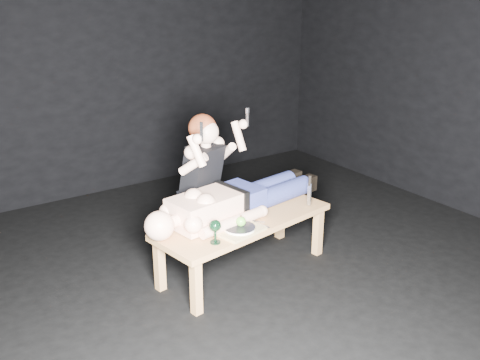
% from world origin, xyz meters
% --- Properties ---
extents(ground, '(5.00, 5.00, 0.00)m').
position_xyz_m(ground, '(0.00, 0.00, 0.00)').
color(ground, black).
rests_on(ground, ground).
extents(back_wall, '(5.00, 0.00, 5.00)m').
position_xyz_m(back_wall, '(0.00, 2.50, 1.50)').
color(back_wall, black).
rests_on(back_wall, ground).
extents(table, '(1.50, 0.75, 0.45)m').
position_xyz_m(table, '(0.03, 0.20, 0.23)').
color(table, '#AF774B').
rests_on(table, ground).
extents(lying_man, '(1.54, 0.67, 0.27)m').
position_xyz_m(lying_man, '(0.05, 0.33, 0.59)').
color(lying_man, beige).
rests_on(lying_man, table).
extents(kneeling_woman, '(0.86, 0.91, 1.24)m').
position_xyz_m(kneeling_woman, '(-0.12, 0.68, 0.62)').
color(kneeling_woman, black).
rests_on(kneeling_woman, ground).
extents(serving_tray, '(0.38, 0.31, 0.02)m').
position_xyz_m(serving_tray, '(-0.13, 0.02, 0.46)').
color(serving_tray, tan).
rests_on(serving_tray, table).
extents(plate, '(0.27, 0.27, 0.02)m').
position_xyz_m(plate, '(-0.13, 0.02, 0.48)').
color(plate, white).
rests_on(plate, serving_tray).
extents(apple, '(0.07, 0.07, 0.07)m').
position_xyz_m(apple, '(-0.11, 0.03, 0.52)').
color(apple, green).
rests_on(apple, plate).
extents(goblet, '(0.10, 0.10, 0.17)m').
position_xyz_m(goblet, '(-0.37, -0.03, 0.54)').
color(goblet, black).
rests_on(goblet, table).
extents(fork_flat, '(0.06, 0.15, 0.01)m').
position_xyz_m(fork_flat, '(-0.24, 0.00, 0.45)').
color(fork_flat, '#B2B2B7').
rests_on(fork_flat, table).
extents(knife_flat, '(0.05, 0.15, 0.01)m').
position_xyz_m(knife_flat, '(0.06, 0.02, 0.45)').
color(knife_flat, '#B2B2B7').
rests_on(knife_flat, table).
extents(spoon_flat, '(0.11, 0.13, 0.01)m').
position_xyz_m(spoon_flat, '(0.06, 0.10, 0.45)').
color(spoon_flat, '#B2B2B7').
rests_on(spoon_flat, table).
extents(carving_knife, '(0.04, 0.04, 0.27)m').
position_xyz_m(carving_knife, '(0.60, 0.10, 0.58)').
color(carving_knife, '#B2B2B7').
rests_on(carving_knife, table).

